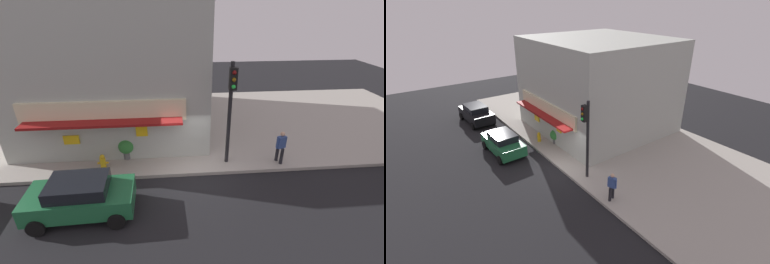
# 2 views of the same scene
# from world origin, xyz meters

# --- Properties ---
(ground_plane) EXTENTS (50.27, 50.27, 0.00)m
(ground_plane) POSITION_xyz_m (0.00, 0.00, 0.00)
(ground_plane) COLOR black
(sidewalk) EXTENTS (33.51, 11.69, 0.17)m
(sidewalk) POSITION_xyz_m (0.00, 5.85, 0.09)
(sidewalk) COLOR #A39E93
(sidewalk) RESTS_ON ground_plane
(corner_building) EXTENTS (9.99, 10.59, 7.32)m
(corner_building) POSITION_xyz_m (-3.88, 6.34, 3.83)
(corner_building) COLOR #ADB2A8
(corner_building) RESTS_ON sidewalk
(traffic_light) EXTENTS (0.32, 0.58, 4.93)m
(traffic_light) POSITION_xyz_m (1.87, 0.77, 3.34)
(traffic_light) COLOR black
(traffic_light) RESTS_ON sidewalk
(fire_hydrant) EXTENTS (0.51, 0.27, 0.75)m
(fire_hydrant) POSITION_xyz_m (-4.09, 0.77, 0.53)
(fire_hydrant) COLOR gold
(fire_hydrant) RESTS_ON sidewalk
(trash_can) EXTENTS (0.48, 0.48, 0.90)m
(trash_can) POSITION_xyz_m (-0.59, 1.86, 0.62)
(trash_can) COLOR #2D2D2D
(trash_can) RESTS_ON sidewalk
(pedestrian) EXTENTS (0.56, 0.51, 1.67)m
(pedestrian) POSITION_xyz_m (4.44, 0.59, 1.08)
(pedestrian) COLOR black
(pedestrian) RESTS_ON sidewalk
(potted_plant_by_doorway) EXTENTS (0.55, 0.55, 0.83)m
(potted_plant_by_doorway) POSITION_xyz_m (-5.07, 2.44, 0.62)
(potted_plant_by_doorway) COLOR gray
(potted_plant_by_doorway) RESTS_ON sidewalk
(potted_plant_by_window) EXTENTS (0.79, 0.79, 1.09)m
(potted_plant_by_window) POSITION_xyz_m (-3.09, 1.61, 0.82)
(potted_plant_by_window) COLOR #59595B
(potted_plant_by_window) RESTS_ON sidewalk
(parked_car_green) EXTENTS (3.96, 2.12, 1.55)m
(parked_car_green) POSITION_xyz_m (-4.28, -2.03, 0.81)
(parked_car_green) COLOR #1E6038
(parked_car_green) RESTS_ON ground_plane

